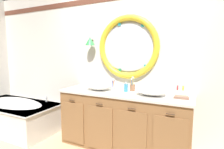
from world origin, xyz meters
TOP-DOWN VIEW (x-y plane):
  - back_wall_assembly at (0.00, 0.58)m, footprint 6.40×0.26m
  - vanity_counter at (0.13, 0.24)m, footprint 1.93×0.66m
  - bathtub at (-1.97, -0.04)m, footprint 1.71×0.86m
  - sink_basin_left at (-0.28, 0.21)m, footprint 0.41×0.41m
  - sink_basin_right at (0.54, 0.21)m, footprint 0.41×0.41m
  - faucet_set_left at (-0.28, 0.47)m, footprint 0.24×0.14m
  - faucet_set_right at (0.54, 0.47)m, footprint 0.24×0.13m
  - toothbrush_holder_left at (0.03, 0.07)m, footprint 0.08×0.08m
  - toothbrush_holder_right at (0.21, 0.37)m, footprint 0.09×0.09m
  - soap_dispenser at (0.15, 0.27)m, footprint 0.06×0.07m
  - folded_hand_towel at (0.93, 0.21)m, footprint 0.18×0.12m
  - toiletry_basket at (0.89, 0.46)m, footprint 0.16×0.10m

SIDE VIEW (x-z plane):
  - bathtub at x=-1.97m, z-range 0.00..0.61m
  - vanity_counter at x=0.13m, z-range 0.00..0.86m
  - folded_hand_towel at x=0.93m, z-range 0.86..0.89m
  - toiletry_basket at x=0.89m, z-range 0.83..0.95m
  - faucet_set_right at x=0.54m, z-range 0.84..0.99m
  - toothbrush_holder_right at x=0.21m, z-range 0.81..1.03m
  - faucet_set_left at x=-0.28m, z-range 0.84..1.00m
  - toothbrush_holder_left at x=0.03m, z-range 0.81..1.03m
  - sink_basin_right at x=0.54m, z-range 0.86..0.98m
  - soap_dispenser at x=0.15m, z-range 0.85..0.99m
  - sink_basin_left at x=-0.28m, z-range 0.86..0.99m
  - back_wall_assembly at x=0.00m, z-range 0.02..2.62m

